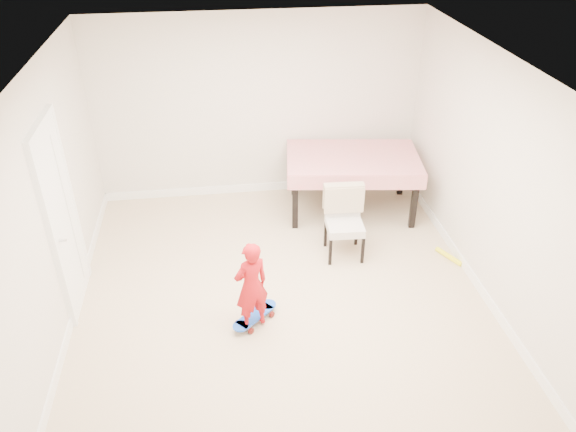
{
  "coord_description": "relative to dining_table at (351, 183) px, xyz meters",
  "views": [
    {
      "loc": [
        -0.59,
        -4.83,
        4.1
      ],
      "look_at": [
        0.1,
        0.2,
        0.95
      ],
      "focal_mm": 35.0,
      "sensor_mm": 36.0,
      "label": 1
    }
  ],
  "objects": [
    {
      "name": "ground",
      "position": [
        -1.2,
        -1.78,
        -0.42
      ],
      "size": [
        5.0,
        5.0,
        0.0
      ],
      "primitive_type": "plane",
      "color": "#C9AF8B",
      "rests_on": "ground"
    },
    {
      "name": "ceiling",
      "position": [
        -1.2,
        -1.78,
        2.16
      ],
      "size": [
        4.5,
        5.0,
        0.04
      ],
      "primitive_type": "cube",
      "color": "white",
      "rests_on": "wall_back"
    },
    {
      "name": "wall_back",
      "position": [
        -1.2,
        0.7,
        0.88
      ],
      "size": [
        4.5,
        0.04,
        2.6
      ],
      "primitive_type": "cube",
      "color": "beige",
      "rests_on": "ground"
    },
    {
      "name": "wall_front",
      "position": [
        -1.2,
        -4.26,
        0.88
      ],
      "size": [
        4.5,
        0.04,
        2.6
      ],
      "primitive_type": "cube",
      "color": "beige",
      "rests_on": "ground"
    },
    {
      "name": "wall_left",
      "position": [
        -3.43,
        -1.78,
        0.88
      ],
      "size": [
        0.04,
        5.0,
        2.6
      ],
      "primitive_type": "cube",
      "color": "beige",
      "rests_on": "ground"
    },
    {
      "name": "wall_right",
      "position": [
        1.03,
        -1.78,
        0.88
      ],
      "size": [
        0.04,
        5.0,
        2.6
      ],
      "primitive_type": "cube",
      "color": "beige",
      "rests_on": "ground"
    },
    {
      "name": "door",
      "position": [
        -3.42,
        -1.48,
        0.61
      ],
      "size": [
        0.11,
        0.94,
        2.11
      ],
      "primitive_type": "cube",
      "color": "white",
      "rests_on": "ground"
    },
    {
      "name": "baseboard_back",
      "position": [
        -1.2,
        0.71,
        -0.36
      ],
      "size": [
        4.5,
        0.02,
        0.12
      ],
      "primitive_type": "cube",
      "color": "white",
      "rests_on": "ground"
    },
    {
      "name": "baseboard_left",
      "position": [
        -3.44,
        -1.78,
        -0.36
      ],
      "size": [
        0.02,
        5.0,
        0.12
      ],
      "primitive_type": "cube",
      "color": "white",
      "rests_on": "ground"
    },
    {
      "name": "baseboard_right",
      "position": [
        1.04,
        -1.78,
        -0.36
      ],
      "size": [
        0.02,
        5.0,
        0.12
      ],
      "primitive_type": "cube",
      "color": "white",
      "rests_on": "ground"
    },
    {
      "name": "dining_table",
      "position": [
        0.0,
        0.0,
        0.0
      ],
      "size": [
        1.89,
        1.32,
        0.83
      ],
      "primitive_type": null,
      "rotation": [
        0.0,
        0.0,
        -0.13
      ],
      "color": "#AB1309",
      "rests_on": "ground"
    },
    {
      "name": "dining_chair",
      "position": [
        -0.33,
        -1.05,
        0.03
      ],
      "size": [
        0.52,
        0.59,
        0.9
      ],
      "primitive_type": null,
      "rotation": [
        0.0,
        0.0,
        -0.05
      ],
      "color": "beige",
      "rests_on": "ground"
    },
    {
      "name": "skateboard",
      "position": [
        -1.53,
        -2.12,
        -0.37
      ],
      "size": [
        0.59,
        0.57,
        0.09
      ],
      "primitive_type": null,
      "rotation": [
        0.0,
        0.0,
        0.74
      ],
      "color": "blue",
      "rests_on": "ground"
    },
    {
      "name": "child",
      "position": [
        -1.55,
        -2.2,
        0.09
      ],
      "size": [
        0.44,
        0.37,
        1.02
      ],
      "primitive_type": "imported",
      "rotation": [
        0.0,
        0.0,
        3.56
      ],
      "color": "#B61218",
      "rests_on": "ground"
    },
    {
      "name": "foam_toy",
      "position": [
        0.94,
        -1.31,
        -0.39
      ],
      "size": [
        0.23,
        0.39,
        0.06
      ],
      "primitive_type": "cylinder",
      "rotation": [
        1.57,
        0.0,
        0.46
      ],
      "color": "#FFFD1A",
      "rests_on": "ground"
    }
  ]
}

